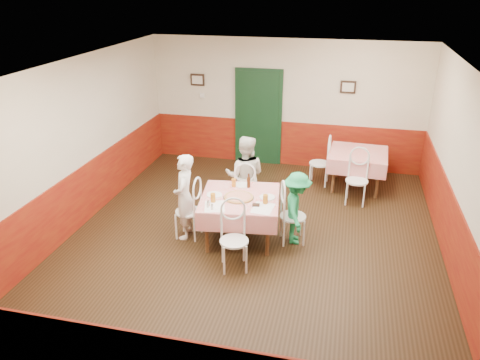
% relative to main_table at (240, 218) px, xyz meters
% --- Properties ---
extents(floor, '(7.00, 7.00, 0.00)m').
position_rel_main_table_xyz_m(floor, '(0.21, 0.01, -0.38)').
color(floor, black).
rests_on(floor, ground).
extents(ceiling, '(7.00, 7.00, 0.00)m').
position_rel_main_table_xyz_m(ceiling, '(0.21, 0.01, 2.42)').
color(ceiling, white).
rests_on(ceiling, back_wall).
extents(back_wall, '(6.00, 0.10, 2.80)m').
position_rel_main_table_xyz_m(back_wall, '(0.21, 3.51, 1.02)').
color(back_wall, beige).
rests_on(back_wall, ground).
extents(front_wall, '(6.00, 0.10, 2.80)m').
position_rel_main_table_xyz_m(front_wall, '(0.21, -3.49, 1.02)').
color(front_wall, beige).
rests_on(front_wall, ground).
extents(left_wall, '(0.10, 7.00, 2.80)m').
position_rel_main_table_xyz_m(left_wall, '(-2.79, 0.01, 1.02)').
color(left_wall, beige).
rests_on(left_wall, ground).
extents(right_wall, '(0.10, 7.00, 2.80)m').
position_rel_main_table_xyz_m(right_wall, '(3.21, 0.01, 1.02)').
color(right_wall, beige).
rests_on(right_wall, ground).
extents(wainscot_back, '(6.00, 0.03, 1.00)m').
position_rel_main_table_xyz_m(wainscot_back, '(0.21, 3.50, 0.12)').
color(wainscot_back, maroon).
rests_on(wainscot_back, ground).
extents(wainscot_left, '(0.03, 7.00, 1.00)m').
position_rel_main_table_xyz_m(wainscot_left, '(-2.78, 0.01, 0.12)').
color(wainscot_left, maroon).
rests_on(wainscot_left, ground).
extents(wainscot_right, '(0.03, 7.00, 1.00)m').
position_rel_main_table_xyz_m(wainscot_right, '(3.19, 0.01, 0.12)').
color(wainscot_right, maroon).
rests_on(wainscot_right, ground).
extents(door, '(0.96, 0.06, 2.10)m').
position_rel_main_table_xyz_m(door, '(-0.39, 3.46, 0.68)').
color(door, black).
rests_on(door, ground).
extents(picture_left, '(0.32, 0.03, 0.26)m').
position_rel_main_table_xyz_m(picture_left, '(-1.79, 3.46, 1.48)').
color(picture_left, black).
rests_on(picture_left, back_wall).
extents(picture_right, '(0.32, 0.03, 0.26)m').
position_rel_main_table_xyz_m(picture_right, '(1.51, 3.46, 1.48)').
color(picture_right, black).
rests_on(picture_right, back_wall).
extents(thermostat, '(0.10, 0.03, 0.10)m').
position_rel_main_table_xyz_m(thermostat, '(-1.69, 3.46, 1.12)').
color(thermostat, white).
rests_on(thermostat, back_wall).
extents(main_table, '(1.37, 1.37, 0.77)m').
position_rel_main_table_xyz_m(main_table, '(0.00, 0.00, 0.00)').
color(main_table, red).
rests_on(main_table, ground).
extents(second_table, '(1.18, 1.18, 0.77)m').
position_rel_main_table_xyz_m(second_table, '(1.83, 2.54, 0.00)').
color(second_table, red).
rests_on(second_table, ground).
extents(chair_left, '(0.43, 0.43, 0.90)m').
position_rel_main_table_xyz_m(chair_left, '(-0.84, -0.11, 0.08)').
color(chair_left, white).
rests_on(chair_left, ground).
extents(chair_right, '(0.52, 0.52, 0.90)m').
position_rel_main_table_xyz_m(chair_right, '(0.84, 0.11, 0.08)').
color(chair_right, white).
rests_on(chair_right, ground).
extents(chair_far, '(0.51, 0.51, 0.90)m').
position_rel_main_table_xyz_m(chair_far, '(-0.11, 0.84, 0.08)').
color(chair_far, white).
rests_on(chair_far, ground).
extents(chair_near, '(0.53, 0.53, 0.90)m').
position_rel_main_table_xyz_m(chair_near, '(0.11, -0.84, 0.08)').
color(chair_near, white).
rests_on(chair_near, ground).
extents(chair_second_a, '(0.44, 0.44, 0.90)m').
position_rel_main_table_xyz_m(chair_second_a, '(1.08, 2.54, 0.08)').
color(chair_second_a, white).
rests_on(chair_second_a, ground).
extents(chair_second_b, '(0.44, 0.44, 0.90)m').
position_rel_main_table_xyz_m(chair_second_b, '(1.83, 1.79, 0.08)').
color(chair_second_b, white).
rests_on(chair_second_b, ground).
extents(pizza, '(0.52, 0.52, 0.03)m').
position_rel_main_table_xyz_m(pizza, '(-0.01, -0.05, 0.40)').
color(pizza, '#B74723').
rests_on(pizza, main_table).
extents(plate_left, '(0.28, 0.28, 0.01)m').
position_rel_main_table_xyz_m(plate_left, '(-0.41, -0.04, 0.39)').
color(plate_left, white).
rests_on(plate_left, main_table).
extents(plate_right, '(0.28, 0.28, 0.01)m').
position_rel_main_table_xyz_m(plate_right, '(0.43, 0.07, 0.39)').
color(plate_right, white).
rests_on(plate_right, main_table).
extents(plate_far, '(0.28, 0.28, 0.01)m').
position_rel_main_table_xyz_m(plate_far, '(-0.06, 0.44, 0.39)').
color(plate_far, white).
rests_on(plate_far, main_table).
extents(glass_a, '(0.09, 0.09, 0.14)m').
position_rel_main_table_xyz_m(glass_a, '(-0.36, -0.28, 0.46)').
color(glass_a, '#BF7219').
rests_on(glass_a, main_table).
extents(glass_b, '(0.09, 0.09, 0.14)m').
position_rel_main_table_xyz_m(glass_b, '(0.43, -0.14, 0.46)').
color(glass_b, '#BF7219').
rests_on(glass_b, main_table).
extents(glass_c, '(0.08, 0.08, 0.14)m').
position_rel_main_table_xyz_m(glass_c, '(-0.19, 0.36, 0.45)').
color(glass_c, '#BF7219').
rests_on(glass_c, main_table).
extents(beer_bottle, '(0.07, 0.07, 0.22)m').
position_rel_main_table_xyz_m(beer_bottle, '(0.06, 0.39, 0.49)').
color(beer_bottle, '#381C0A').
rests_on(beer_bottle, main_table).
extents(shaker_a, '(0.04, 0.04, 0.09)m').
position_rel_main_table_xyz_m(shaker_a, '(-0.38, -0.48, 0.43)').
color(shaker_a, silver).
rests_on(shaker_a, main_table).
extents(shaker_b, '(0.04, 0.04, 0.09)m').
position_rel_main_table_xyz_m(shaker_b, '(-0.31, -0.53, 0.43)').
color(shaker_b, silver).
rests_on(shaker_b, main_table).
extents(shaker_c, '(0.04, 0.04, 0.09)m').
position_rel_main_table_xyz_m(shaker_c, '(-0.39, -0.43, 0.43)').
color(shaker_c, '#B23319').
rests_on(shaker_c, main_table).
extents(menu_left, '(0.40, 0.47, 0.00)m').
position_rel_main_table_xyz_m(menu_left, '(-0.30, -0.42, 0.39)').
color(menu_left, white).
rests_on(menu_left, main_table).
extents(menu_right, '(0.33, 0.42, 0.00)m').
position_rel_main_table_xyz_m(menu_right, '(0.43, -0.31, 0.39)').
color(menu_right, white).
rests_on(menu_right, main_table).
extents(wallet, '(0.12, 0.10, 0.02)m').
position_rel_main_table_xyz_m(wallet, '(0.31, -0.25, 0.40)').
color(wallet, black).
rests_on(wallet, main_table).
extents(diner_left, '(0.42, 0.57, 1.43)m').
position_rel_main_table_xyz_m(diner_left, '(-0.89, -0.12, 0.34)').
color(diner_left, gray).
rests_on(diner_left, ground).
extents(diner_far, '(0.76, 0.62, 1.47)m').
position_rel_main_table_xyz_m(diner_far, '(-0.12, 0.89, 0.36)').
color(diner_far, gray).
rests_on(diner_far, ground).
extents(diner_right, '(0.57, 0.84, 1.20)m').
position_rel_main_table_xyz_m(diner_right, '(0.89, 0.12, 0.23)').
color(diner_right, gray).
rests_on(diner_right, ground).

